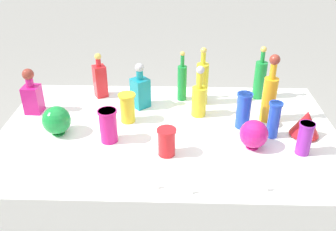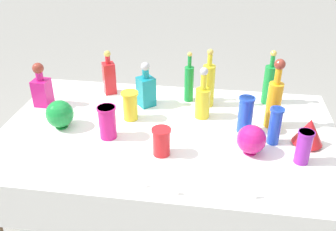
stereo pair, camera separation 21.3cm
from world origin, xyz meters
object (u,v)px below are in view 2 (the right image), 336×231
at_px(slender_vase_4, 245,114).
at_px(round_bowl_0, 251,139).
at_px(tall_bottle_2, 274,100).
at_px(square_decanter_1, 42,88).
at_px(tall_bottle_0, 203,100).
at_px(square_decanter_0, 146,89).
at_px(tall_bottle_3, 269,83).
at_px(slender_vase_1, 130,105).
at_px(slender_vase_3, 304,146).
at_px(tall_bottle_4, 189,82).
at_px(slender_vase_0, 161,141).
at_px(fluted_vase_0, 309,131).
at_px(square_decanter_2, 109,76).
at_px(slender_vase_2, 275,125).
at_px(tall_bottle_1, 208,84).
at_px(slender_vase_5, 107,121).
at_px(round_bowl_1, 60,114).

distance_m(slender_vase_4, round_bowl_0, 0.22).
relative_size(tall_bottle_2, square_decanter_1, 1.44).
height_order(tall_bottle_0, square_decanter_0, tall_bottle_0).
distance_m(square_decanter_1, round_bowl_0, 1.36).
bearing_deg(tall_bottle_3, slender_vase_1, -157.72).
height_order(tall_bottle_0, slender_vase_4, tall_bottle_0).
bearing_deg(slender_vase_3, tall_bottle_4, 136.38).
height_order(tall_bottle_3, slender_vase_3, tall_bottle_3).
bearing_deg(slender_vase_4, slender_vase_0, -146.25).
bearing_deg(tall_bottle_0, tall_bottle_3, 31.80).
distance_m(tall_bottle_0, fluted_vase_0, 0.63).
xyz_separation_m(tall_bottle_0, square_decanter_2, (-0.65, 0.25, 0.01)).
xyz_separation_m(slender_vase_1, round_bowl_0, (0.71, -0.26, -0.01)).
height_order(tall_bottle_2, slender_vase_1, tall_bottle_2).
bearing_deg(square_decanter_1, slender_vase_4, -6.35).
distance_m(square_decanter_2, slender_vase_3, 1.35).
xyz_separation_m(slender_vase_2, fluted_vase_0, (0.18, 0.01, -0.03)).
distance_m(tall_bottle_1, fluted_vase_0, 0.69).
height_order(tall_bottle_1, slender_vase_2, tall_bottle_1).
distance_m(square_decanter_1, slender_vase_3, 1.62).
relative_size(tall_bottle_0, slender_vase_3, 1.80).
relative_size(square_decanter_0, round_bowl_0, 1.85).
bearing_deg(slender_vase_5, slender_vase_0, -20.48).
bearing_deg(square_decanter_2, round_bowl_0, -32.56).
height_order(tall_bottle_4, slender_vase_2, tall_bottle_4).
relative_size(tall_bottle_2, round_bowl_0, 2.61).
bearing_deg(tall_bottle_1, square_decanter_0, -171.74).
bearing_deg(round_bowl_0, square_decanter_2, 147.44).
distance_m(slender_vase_1, slender_vase_3, 1.01).
bearing_deg(tall_bottle_0, round_bowl_1, -163.39).
xyz_separation_m(square_decanter_2, slender_vase_3, (1.19, -0.64, -0.03)).
height_order(tall_bottle_0, tall_bottle_3, tall_bottle_3).
height_order(slender_vase_0, fluted_vase_0, fluted_vase_0).
bearing_deg(square_decanter_0, slender_vase_3, -28.91).
relative_size(square_decanter_1, slender_vase_3, 1.61).
relative_size(slender_vase_4, slender_vase_5, 1.13).
xyz_separation_m(slender_vase_1, slender_vase_5, (-0.08, -0.22, 0.00)).
bearing_deg(square_decanter_1, slender_vase_5, -31.02).
xyz_separation_m(square_decanter_0, slender_vase_4, (0.62, -0.24, -0.00)).
bearing_deg(slender_vase_3, tall_bottle_3, 100.25).
xyz_separation_m(slender_vase_4, round_bowl_1, (-1.06, -0.11, -0.03)).
xyz_separation_m(tall_bottle_0, slender_vase_2, (0.40, -0.23, -0.00)).
bearing_deg(tall_bottle_4, tall_bottle_0, -63.78).
bearing_deg(square_decanter_1, round_bowl_1, -48.65).
relative_size(tall_bottle_2, square_decanter_2, 1.37).
height_order(slender_vase_0, slender_vase_1, slender_vase_1).
relative_size(square_decanter_0, slender_vase_2, 1.40).
height_order(slender_vase_4, slender_vase_5, slender_vase_4).
height_order(tall_bottle_4, fluted_vase_0, tall_bottle_4).
bearing_deg(tall_bottle_2, tall_bottle_3, 89.47).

